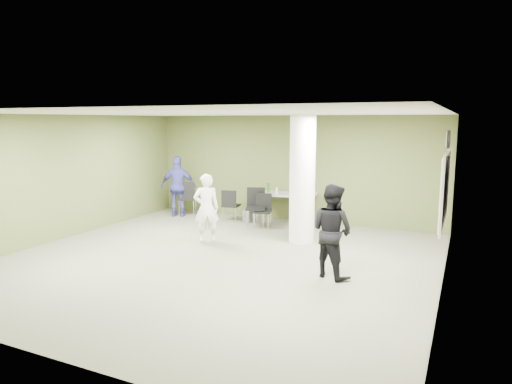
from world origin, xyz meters
The scene contains 17 objects.
floor centered at (0.00, 0.00, 0.00)m, with size 8.00×8.00×0.00m, color #4D4C3D.
ceiling centered at (0.00, 0.00, 2.80)m, with size 8.00×8.00×0.00m, color white.
wall_back centered at (0.00, 4.00, 1.40)m, with size 8.00×0.02×2.80m, color #4A592A.
wall_left centered at (-4.00, 0.00, 1.40)m, with size 0.02×8.00×2.80m, color #4A592A.
wall_right_cream centered at (4.00, 0.00, 1.40)m, with size 0.02×8.00×2.80m, color beige.
column centered at (1.00, 2.00, 1.40)m, with size 0.56×0.56×2.80m, color silver.
whiteboard centered at (3.92, 1.20, 1.50)m, with size 0.05×2.30×1.30m.
wall_clock centered at (3.92, 1.20, 2.35)m, with size 0.06×0.32×0.32m.
folding_table centered at (-0.04, 3.55, 0.74)m, with size 1.76×0.98×1.04m.
wastebasket centered at (-0.94, 3.24, 0.16)m, with size 0.28×0.28×0.32m, color #4C4C4C.
chair_back_left centered at (-2.86, 3.27, 0.58)m, with size 0.65×0.65×0.98m.
chair_back_right centered at (-1.41, 3.15, 0.49)m, with size 0.49×0.49×0.85m.
chair_table_left centered at (-0.57, 2.95, 0.57)m, with size 0.63×0.63×0.98m.
chair_table_right centered at (-0.34, 2.90, 0.49)m, with size 0.51×0.51×0.85m.
woman_white centered at (-0.90, 1.08, 0.76)m, with size 0.56×0.36×1.52m, color white.
man_black centered at (2.23, 0.03, 0.81)m, with size 0.78×0.61×1.62m, color black.
man_blue centered at (-3.03, 3.11, 0.85)m, with size 0.99×0.41×1.69m, color #393C8E.
Camera 1 is at (4.25, -7.38, 2.67)m, focal length 32.00 mm.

